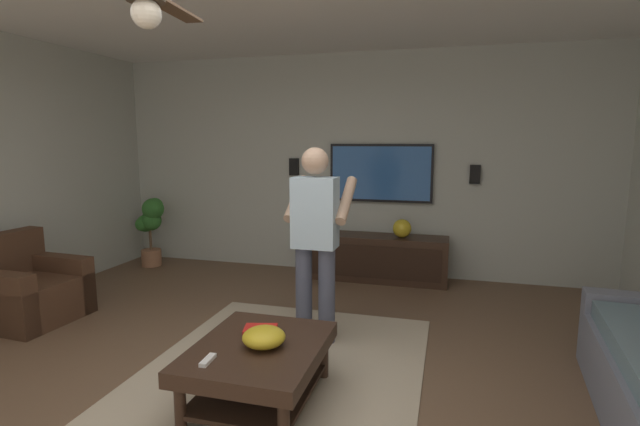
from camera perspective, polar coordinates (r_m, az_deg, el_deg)
name	(u,v)px	position (r m, az deg, el deg)	size (l,w,h in m)	color
ground_plane	(246,405)	(3.32, -9.00, -22.00)	(7.86, 7.86, 0.00)	brown
wall_back_tv	(352,165)	(6.04, 3.86, 5.81)	(0.10, 6.44, 2.76)	#B2B7AD
area_rug	(271,386)	(3.50, -5.96, -20.08)	(2.97, 2.02, 0.01)	tan
armchair	(27,291)	(5.31, -31.97, -8.05)	(0.84, 0.85, 0.82)	#472D1E
coffee_table	(259,360)	(3.21, -7.40, -17.17)	(1.00, 0.80, 0.40)	#332116
media_console	(376,258)	(5.82, 6.82, -5.39)	(0.45, 1.70, 0.55)	#332116
tv	(381,173)	(5.89, 7.35, 4.81)	(0.05, 1.27, 0.72)	black
person_standing	(316,234)	(3.89, -0.52, -2.50)	(0.53, 0.54, 1.64)	#4C5166
potted_plant_tall	(151,223)	(6.71, -19.81, -1.19)	(0.31, 0.40, 0.93)	#9E6B4C
bowl	(264,337)	(3.10, -6.81, -14.69)	(0.28, 0.28, 0.12)	gold
remote_white	(208,360)	(2.98, -13.42, -16.93)	(0.15, 0.04, 0.02)	white
remote_black	(274,331)	(3.32, -5.61, -13.99)	(0.15, 0.04, 0.02)	black
book	(260,330)	(3.33, -7.21, -13.85)	(0.22, 0.16, 0.04)	red
vase_round	(402,228)	(5.67, 9.89, -1.84)	(0.22, 0.22, 0.22)	gold
wall_speaker_left	(475,174)	(5.85, 18.25, 4.47)	(0.06, 0.12, 0.22)	black
wall_speaker_right	(294,167)	(6.16, -3.16, 5.59)	(0.06, 0.12, 0.22)	black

